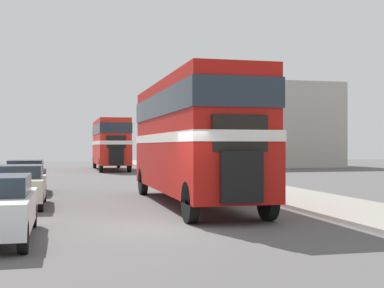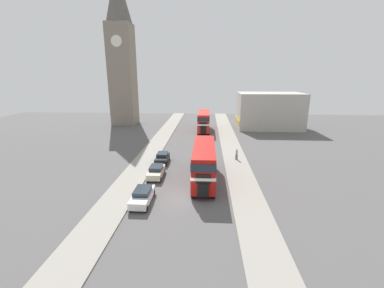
{
  "view_description": "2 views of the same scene",
  "coord_description": "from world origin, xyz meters",
  "px_view_note": "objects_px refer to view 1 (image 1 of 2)",
  "views": [
    {
      "loc": [
        -2.41,
        -13.85,
        2.12
      ],
      "look_at": [
        2.13,
        4.82,
        2.19
      ],
      "focal_mm": 50.0,
      "sensor_mm": 36.0,
      "label": 1
    },
    {
      "loc": [
        2.38,
        -24.14,
        12.45
      ],
      "look_at": [
        0.0,
        16.77,
        1.35
      ],
      "focal_mm": 24.0,
      "sensor_mm": 36.0,
      "label": 2
    }
  ],
  "objects_px": {
    "double_decker_bus": "(192,132)",
    "pedestrian_walking": "(245,167)",
    "bus_distant": "(110,140)",
    "car_parked_mid": "(20,185)",
    "car_parked_far": "(26,176)"
  },
  "relations": [
    {
      "from": "car_parked_far",
      "to": "pedestrian_walking",
      "type": "relative_size",
      "value": 2.45
    },
    {
      "from": "car_parked_mid",
      "to": "double_decker_bus",
      "type": "bearing_deg",
      "value": -7.57
    },
    {
      "from": "car_parked_mid",
      "to": "pedestrian_walking",
      "type": "relative_size",
      "value": 2.51
    },
    {
      "from": "car_parked_mid",
      "to": "pedestrian_walking",
      "type": "height_order",
      "value": "pedestrian_walking"
    },
    {
      "from": "double_decker_bus",
      "to": "pedestrian_walking",
      "type": "height_order",
      "value": "double_decker_bus"
    },
    {
      "from": "car_parked_far",
      "to": "pedestrian_walking",
      "type": "bearing_deg",
      "value": 9.18
    },
    {
      "from": "double_decker_bus",
      "to": "car_parked_far",
      "type": "relative_size",
      "value": 2.81
    },
    {
      "from": "bus_distant",
      "to": "car_parked_far",
      "type": "xyz_separation_m",
      "value": [
        -5.69,
        -22.19,
        -1.83
      ]
    },
    {
      "from": "bus_distant",
      "to": "double_decker_bus",
      "type": "bearing_deg",
      "value": -89.11
    },
    {
      "from": "car_parked_far",
      "to": "pedestrian_walking",
      "type": "height_order",
      "value": "pedestrian_walking"
    },
    {
      "from": "bus_distant",
      "to": "car_parked_far",
      "type": "bearing_deg",
      "value": -104.38
    },
    {
      "from": "double_decker_bus",
      "to": "bus_distant",
      "type": "distance_m",
      "value": 28.44
    },
    {
      "from": "car_parked_mid",
      "to": "car_parked_far",
      "type": "xyz_separation_m",
      "value": [
        -0.15,
        5.45,
        0.01
      ]
    },
    {
      "from": "car_parked_mid",
      "to": "bus_distant",
      "type": "bearing_deg",
      "value": 78.67
    },
    {
      "from": "double_decker_bus",
      "to": "pedestrian_walking",
      "type": "bearing_deg",
      "value": 59.07
    }
  ]
}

